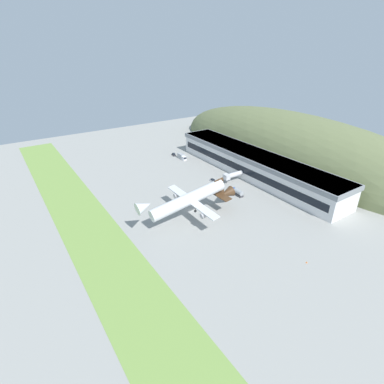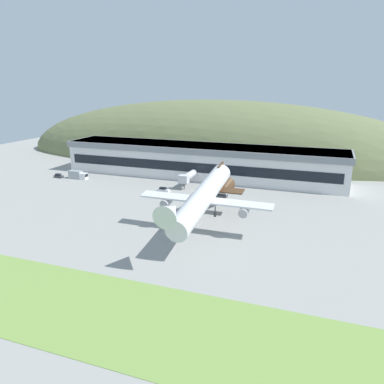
% 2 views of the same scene
% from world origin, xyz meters
% --- Properties ---
extents(ground_plane, '(323.18, 323.18, 0.00)m').
position_xyz_m(ground_plane, '(0.00, 0.00, 0.00)').
color(ground_plane, gray).
extents(grass_strip_foreground, '(290.87, 22.20, 0.08)m').
position_xyz_m(grass_strip_foreground, '(0.00, -43.49, 0.04)').
color(grass_strip_foreground, '#759947').
rests_on(grass_strip_foreground, ground_plane).
extents(hill_backdrop, '(222.43, 64.74, 59.23)m').
position_xyz_m(hill_backdrop, '(-20.37, 93.77, 0.00)').
color(hill_backdrop, '#667047').
rests_on(hill_backdrop, ground_plane).
extents(terminal_building, '(115.33, 20.02, 13.27)m').
position_xyz_m(terminal_building, '(-14.19, 52.74, 7.52)').
color(terminal_building, silver).
rests_on(terminal_building, ground_plane).
extents(jetway_0, '(3.38, 12.44, 5.43)m').
position_xyz_m(jetway_0, '(-13.61, 36.33, 3.99)').
color(jetway_0, silver).
rests_on(jetway_0, ground_plane).
extents(cargo_airplane, '(34.84, 48.00, 11.87)m').
position_xyz_m(cargo_airplane, '(6.03, -4.26, 9.62)').
color(cargo_airplane, silver).
extents(service_car_0, '(4.00, 2.08, 1.66)m').
position_xyz_m(service_car_0, '(-68.63, 31.51, 0.68)').
color(service_car_0, '#333338').
rests_on(service_car_0, ground_plane).
extents(service_car_1, '(4.51, 2.11, 1.42)m').
position_xyz_m(service_car_1, '(-19.68, 27.77, 0.59)').
color(service_car_1, silver).
rests_on(service_car_1, ground_plane).
extents(fuel_truck, '(8.04, 2.49, 3.28)m').
position_xyz_m(fuel_truck, '(-59.89, 32.61, 1.55)').
color(fuel_truck, silver).
rests_on(fuel_truck, ground_plane).
extents(box_truck, '(7.98, 2.58, 3.27)m').
position_xyz_m(box_truck, '(-0.08, 28.16, 1.52)').
color(box_truck, '#264C99').
rests_on(box_truck, ground_plane).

